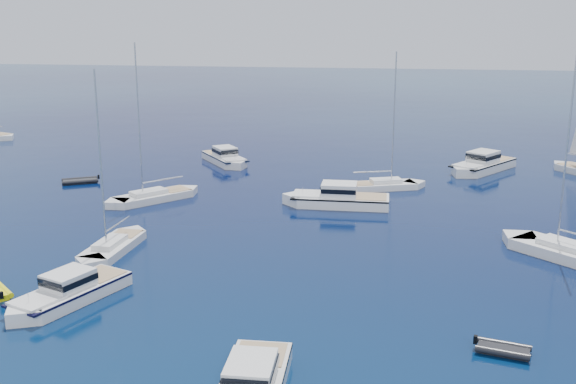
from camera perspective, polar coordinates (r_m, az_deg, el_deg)
name	(u,v)px	position (r m, az deg, el deg)	size (l,w,h in m)	color
ground	(176,339)	(39.09, -9.32, -12.02)	(400.00, 400.00, 0.00)	#083050
motor_cruiser_left	(68,302)	(45.32, -17.88, -8.71)	(2.89, 9.43, 2.48)	silver
motor_cruiser_centre	(337,206)	(64.23, 4.07, -1.16)	(3.29, 10.75, 2.82)	white
motor_cruiser_distant	(481,171)	(81.43, 15.81, 1.70)	(3.42, 11.17, 2.93)	silver
motor_cruiser_horizon	(226,163)	(82.81, -5.21, 2.40)	(2.96, 9.69, 2.54)	silver
sailboat_fore	(113,251)	(53.65, -14.39, -4.80)	(2.53, 9.72, 14.28)	silver
sailboat_mid_r	(571,260)	(54.36, 22.57, -5.23)	(3.23, 12.41, 18.25)	silver
sailboat_mid_l	(153,201)	(67.17, -11.18, -0.70)	(2.75, 10.57, 15.54)	silver
sailboat_centre	(382,189)	(71.01, 7.85, 0.27)	(2.55, 9.80, 14.41)	white
tender_grey_near	(503,353)	(38.84, 17.50, -12.72)	(1.68, 2.93, 0.95)	black
tender_grey_far	(80,183)	(76.10, -16.95, 0.73)	(2.11, 3.88, 0.95)	black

